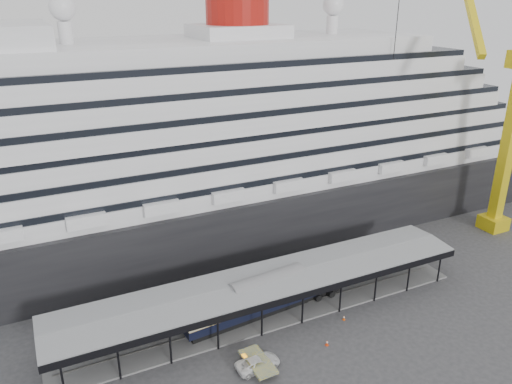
{
  "coord_description": "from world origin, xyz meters",
  "views": [
    {
      "loc": [
        -25.61,
        -44.61,
        39.41
      ],
      "look_at": [
        -0.27,
        8.0,
        16.17
      ],
      "focal_mm": 35.0,
      "sensor_mm": 36.0,
      "label": 1
    }
  ],
  "objects": [
    {
      "name": "traffic_cone_mid",
      "position": [
        3.36,
        -4.18,
        0.37
      ],
      "size": [
        0.46,
        0.46,
        0.74
      ],
      "rotation": [
        0.0,
        0.0,
        0.23
      ],
      "color": "red",
      "rests_on": "ground"
    },
    {
      "name": "traffic_cone_right",
      "position": [
        8.14,
        -0.89,
        0.35
      ],
      "size": [
        0.44,
        0.44,
        0.71
      ],
      "rotation": [
        0.0,
        0.0,
        0.25
      ],
      "color": "#D24A0B",
      "rests_on": "ground"
    },
    {
      "name": "crane_yellow",
      "position": [
        47.06,
        10.54,
        19.96
      ],
      "size": [
        23.83,
        18.78,
        47.6
      ],
      "color": "gold",
      "rests_on": "ground"
    },
    {
      "name": "cruise_ship",
      "position": [
        0.05,
        32.0,
        18.35
      ],
      "size": [
        130.0,
        30.0,
        43.9
      ],
      "color": "black",
      "rests_on": "ground"
    },
    {
      "name": "platform_canopy",
      "position": [
        0.0,
        5.0,
        2.36
      ],
      "size": [
        56.0,
        9.18,
        5.3
      ],
      "color": "slate",
      "rests_on": "ground"
    },
    {
      "name": "pullman_carriage",
      "position": [
        -0.06,
        5.0,
        2.82
      ],
      "size": [
        23.94,
        5.23,
        23.33
      ],
      "rotation": [
        0.0,
        0.0,
        0.09
      ],
      "color": "black",
      "rests_on": "ground"
    },
    {
      "name": "traffic_cone_left",
      "position": [
        -7.63,
        -3.44,
        0.37
      ],
      "size": [
        0.48,
        0.48,
        0.75
      ],
      "rotation": [
        0.0,
        0.0,
        -0.28
      ],
      "color": "red",
      "rests_on": "ground"
    },
    {
      "name": "ground",
      "position": [
        0.0,
        0.0,
        0.0
      ],
      "size": [
        200.0,
        200.0,
        0.0
      ],
      "primitive_type": "plane",
      "color": "#323235",
      "rests_on": "ground"
    },
    {
      "name": "port_truck",
      "position": [
        -5.87,
        -4.12,
        0.71
      ],
      "size": [
        5.25,
        2.61,
        1.43
      ],
      "primitive_type": "imported",
      "rotation": [
        0.0,
        0.0,
        1.62
      ],
      "color": "silver",
      "rests_on": "ground"
    }
  ]
}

